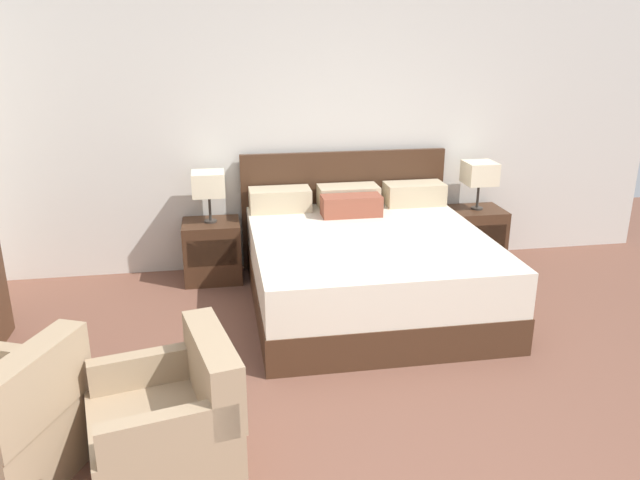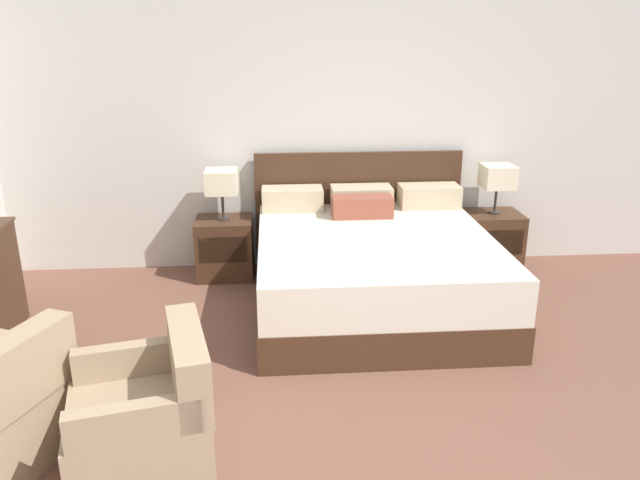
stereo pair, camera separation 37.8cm
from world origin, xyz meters
name	(u,v)px [view 1 (the left image)]	position (x,y,z in m)	size (l,w,h in m)	color
wall_back	(303,133)	(0.00, 3.39, 1.26)	(6.96, 0.06, 2.53)	beige
bed	(367,265)	(0.37, 2.36, 0.34)	(1.93, 2.04, 1.10)	#422819
nightstand_left	(212,251)	(-0.88, 3.09, 0.27)	(0.50, 0.43, 0.54)	#422819
nightstand_right	(475,236)	(1.63, 3.09, 0.27)	(0.50, 0.43, 0.54)	#422819
table_lamp_left	(208,184)	(-0.88, 3.09, 0.89)	(0.28, 0.28, 0.45)	#332D28
table_lamp_right	(480,174)	(1.63, 3.09, 0.89)	(0.28, 0.28, 0.45)	#332D28
armchair_by_window	(4,431)	(-1.92, 0.56, 0.28)	(0.90, 0.90, 0.76)	#9E8466
armchair_companion	(171,430)	(-1.09, 0.43, 0.28)	(0.82, 0.81, 0.76)	#9E8466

